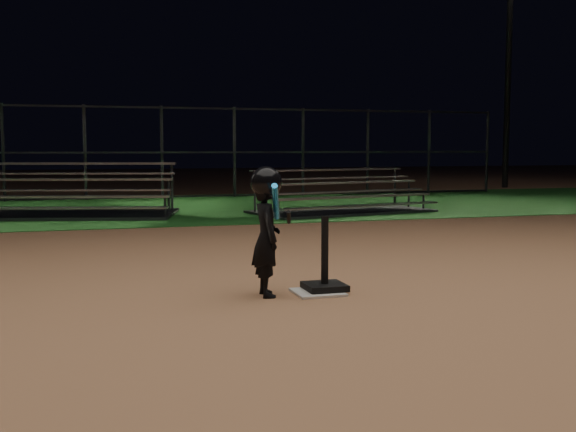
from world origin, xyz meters
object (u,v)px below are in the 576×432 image
object	(u,v)px
home_plate	(318,292)
batting_tee	(325,277)
bleacher_right	(342,204)
child_batter	(266,228)
bleacher_left	(64,205)
light_pole_right	(510,42)

from	to	relation	value
home_plate	batting_tee	size ratio (longest dim) A/B	0.63
bleacher_right	child_batter	bearing A→B (deg)	-127.87
bleacher_left	bleacher_right	distance (m)	5.73
batting_tee	home_plate	bearing A→B (deg)	-151.13
batting_tee	bleacher_left	distance (m)	8.92
batting_tee	bleacher_left	size ratio (longest dim) A/B	0.15
home_plate	bleacher_left	distance (m)	8.94
batting_tee	bleacher_left	bearing A→B (deg)	106.65
light_pole_right	bleacher_right	bearing A→B (deg)	-140.58
home_plate	light_pole_right	distance (m)	19.79
child_batter	light_pole_right	size ratio (longest dim) A/B	0.15
batting_tee	light_pole_right	world-z (taller)	light_pole_right
home_plate	child_batter	size ratio (longest dim) A/B	0.37
bleacher_left	light_pole_right	world-z (taller)	light_pole_right
bleacher_left	light_pole_right	bearing A→B (deg)	37.41
batting_tee	bleacher_right	world-z (taller)	bleacher_right
child_batter	light_pole_right	xyz separation A→B (m)	(12.49, 14.91, 4.30)
child_batter	light_pole_right	world-z (taller)	light_pole_right
home_plate	light_pole_right	xyz separation A→B (m)	(12.00, 14.94, 4.93)
home_plate	child_batter	xyz separation A→B (m)	(-0.49, 0.04, 0.63)
child_batter	home_plate	bearing A→B (deg)	-93.61
home_plate	child_batter	world-z (taller)	child_batter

